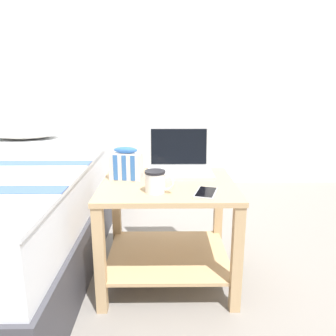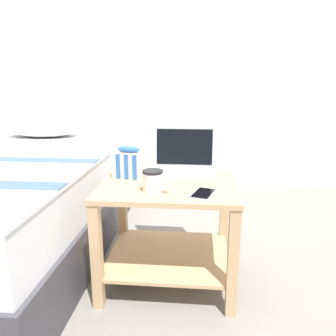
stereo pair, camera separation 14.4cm
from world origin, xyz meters
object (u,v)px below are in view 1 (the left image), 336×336
Objects in this scene: mug_front_left at (156,180)px; cell_phone at (206,193)px; laptop at (179,164)px; snack_bag at (126,165)px.

mug_front_left reaches higher than cell_phone.
mug_front_left is (-0.11, -0.30, 0.01)m from laptop.
cell_phone is (0.10, -0.33, -0.04)m from laptop.
mug_front_left is 0.25m from snack_bag.
mug_front_left is at bearing 173.28° from cell_phone.
cell_phone is (0.21, -0.02, -0.05)m from mug_front_left.
laptop is at bearing 69.75° from mug_front_left.
laptop reaches higher than cell_phone.
snack_bag is 0.98× the size of cell_phone.
mug_front_left is 0.21m from cell_phone.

